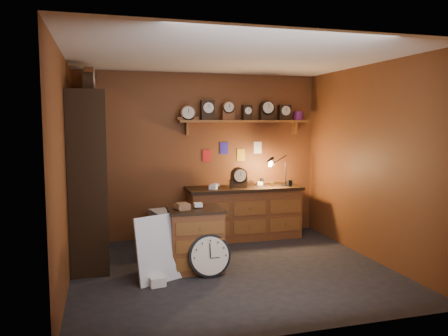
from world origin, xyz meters
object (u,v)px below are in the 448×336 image
(workbench, at_px, (244,209))
(big_round_clock, at_px, (210,256))
(low_cabinet, at_px, (196,237))
(shelving_unit, at_px, (87,170))

(workbench, relative_size, big_round_clock, 3.53)
(workbench, height_order, low_cabinet, workbench)
(workbench, relative_size, low_cabinet, 2.12)
(low_cabinet, xyz_separation_m, big_round_clock, (0.11, -0.30, -0.17))
(workbench, bearing_deg, shelving_unit, -168.54)
(shelving_unit, distance_m, low_cabinet, 1.78)
(shelving_unit, height_order, big_round_clock, shelving_unit)
(low_cabinet, height_order, big_round_clock, low_cabinet)
(shelving_unit, height_order, workbench, shelving_unit)
(workbench, distance_m, big_round_clock, 1.91)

